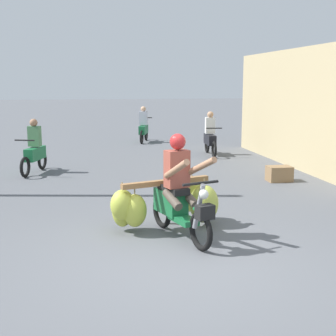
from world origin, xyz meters
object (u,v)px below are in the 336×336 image
(motorbike_distant_ahead_left, at_px, (210,137))
(motorbike_distant_ahead_right, at_px, (144,128))
(motorbike_main_loaded, at_px, (170,200))
(motorbike_distant_far_ahead, at_px, (35,151))
(produce_crate, at_px, (279,174))

(motorbike_distant_ahead_left, height_order, motorbike_distant_ahead_right, same)
(motorbike_main_loaded, bearing_deg, motorbike_distant_ahead_right, 84.70)
(motorbike_distant_far_ahead, height_order, produce_crate, motorbike_distant_far_ahead)
(motorbike_main_loaded, height_order, motorbike_distant_far_ahead, motorbike_main_loaded)
(motorbike_distant_ahead_right, relative_size, motorbike_distant_far_ahead, 1.00)
(motorbike_distant_ahead_right, bearing_deg, produce_crate, -74.41)
(motorbike_distant_far_ahead, bearing_deg, produce_crate, -20.20)
(motorbike_distant_ahead_left, height_order, motorbike_distant_far_ahead, same)
(motorbike_main_loaded, height_order, motorbike_distant_ahead_left, motorbike_main_loaded)
(motorbike_distant_ahead_left, bearing_deg, produce_crate, -83.02)
(motorbike_distant_far_ahead, bearing_deg, motorbike_distant_ahead_right, 58.21)
(motorbike_distant_ahead_left, relative_size, produce_crate, 2.90)
(motorbike_main_loaded, relative_size, produce_crate, 3.47)
(motorbike_main_loaded, xyz_separation_m, motorbike_distant_ahead_right, (1.04, 11.24, 0.06))
(motorbike_distant_ahead_right, xyz_separation_m, motorbike_distant_far_ahead, (-3.59, -5.79, 0.00))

